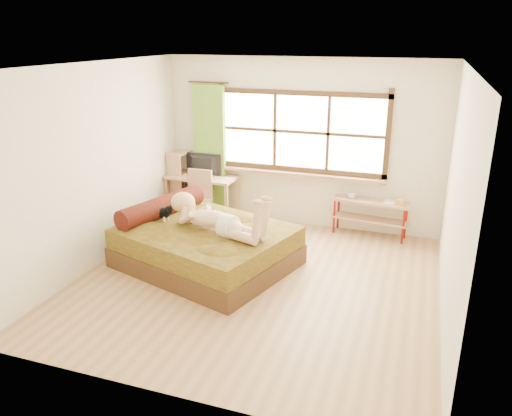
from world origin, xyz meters
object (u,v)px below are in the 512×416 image
at_px(bed, 204,244).
at_px(bookshelf, 182,182).
at_px(desk, 201,182).
at_px(pipe_shelf, 371,210).
at_px(chair, 198,196).
at_px(kitten, 162,211).
at_px(woman, 214,208).

xyz_separation_m(bed, bookshelf, (-1.22, 1.77, 0.28)).
height_order(bed, desk, bed).
bearing_deg(desk, pipe_shelf, 3.58).
bearing_deg(chair, bookshelf, 139.45).
relative_size(chair, bookshelf, 0.84).
bearing_deg(kitten, bed, 10.18).
xyz_separation_m(kitten, desk, (-0.12, 1.57, -0.02)).
distance_m(kitten, bookshelf, 1.78).
bearing_deg(desk, woman, -59.04).
bearing_deg(woman, bed, 179.18).
xyz_separation_m(bed, desk, (-0.78, 1.66, 0.36)).
xyz_separation_m(desk, chair, (0.10, -0.36, -0.13)).
height_order(bed, bookshelf, bookshelf).
bearing_deg(chair, desk, 106.82).
relative_size(bed, desk, 2.13).
height_order(chair, pipe_shelf, chair).
distance_m(woman, bookshelf, 2.34).
bearing_deg(bookshelf, woman, -48.49).
bearing_deg(bed, desk, 132.67).
height_order(bed, chair, chair).
bearing_deg(bed, chair, 135.16).
bearing_deg(kitten, chair, 107.99).
xyz_separation_m(woman, pipe_shelf, (1.85, 1.84, -0.44)).
xyz_separation_m(chair, bookshelf, (-0.54, 0.48, 0.05)).
height_order(woman, desk, woman).
distance_m(desk, pipe_shelf, 2.85).
relative_size(kitten, chair, 0.34).
relative_size(kitten, desk, 0.27).
relative_size(woman, chair, 1.61).
height_order(woman, bookshelf, woman).
bearing_deg(desk, bookshelf, 166.31).
distance_m(woman, chair, 1.66).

